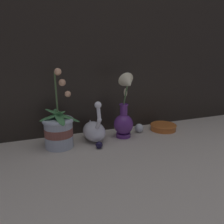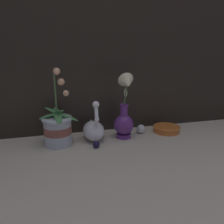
{
  "view_description": "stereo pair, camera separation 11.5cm",
  "coord_description": "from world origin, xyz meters",
  "px_view_note": "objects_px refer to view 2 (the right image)",
  "views": [
    {
      "loc": [
        -0.43,
        -0.91,
        0.44
      ],
      "look_at": [
        -0.04,
        0.13,
        0.14
      ],
      "focal_mm": 35.0,
      "sensor_mm": 36.0,
      "label": 1
    },
    {
      "loc": [
        -0.32,
        -0.95,
        0.44
      ],
      "look_at": [
        -0.04,
        0.13,
        0.14
      ],
      "focal_mm": 35.0,
      "sensor_mm": 36.0,
      "label": 2
    }
  ],
  "objects_px": {
    "glass_sphere": "(141,129)",
    "orchid_potted_plant": "(58,127)",
    "blue_vase": "(124,116)",
    "swan_figurine": "(94,129)",
    "amber_dish": "(166,128)"
  },
  "relations": [
    {
      "from": "swan_figurine",
      "to": "glass_sphere",
      "type": "height_order",
      "value": "swan_figurine"
    },
    {
      "from": "orchid_potted_plant",
      "to": "blue_vase",
      "type": "xyz_separation_m",
      "value": [
        0.35,
        0.0,
        0.03
      ]
    },
    {
      "from": "orchid_potted_plant",
      "to": "glass_sphere",
      "type": "bearing_deg",
      "value": 5.65
    },
    {
      "from": "orchid_potted_plant",
      "to": "amber_dish",
      "type": "relative_size",
      "value": 2.45
    },
    {
      "from": "glass_sphere",
      "to": "amber_dish",
      "type": "bearing_deg",
      "value": -6.21
    },
    {
      "from": "orchid_potted_plant",
      "to": "swan_figurine",
      "type": "distance_m",
      "value": 0.19
    },
    {
      "from": "amber_dish",
      "to": "swan_figurine",
      "type": "bearing_deg",
      "value": -179.34
    },
    {
      "from": "swan_figurine",
      "to": "blue_vase",
      "type": "relative_size",
      "value": 0.64
    },
    {
      "from": "swan_figurine",
      "to": "amber_dish",
      "type": "distance_m",
      "value": 0.43
    },
    {
      "from": "blue_vase",
      "to": "glass_sphere",
      "type": "distance_m",
      "value": 0.16
    },
    {
      "from": "swan_figurine",
      "to": "amber_dish",
      "type": "relative_size",
      "value": 1.44
    },
    {
      "from": "glass_sphere",
      "to": "amber_dish",
      "type": "height_order",
      "value": "glass_sphere"
    },
    {
      "from": "blue_vase",
      "to": "glass_sphere",
      "type": "bearing_deg",
      "value": 21.21
    },
    {
      "from": "orchid_potted_plant",
      "to": "glass_sphere",
      "type": "distance_m",
      "value": 0.47
    },
    {
      "from": "glass_sphere",
      "to": "orchid_potted_plant",
      "type": "bearing_deg",
      "value": -174.35
    }
  ]
}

